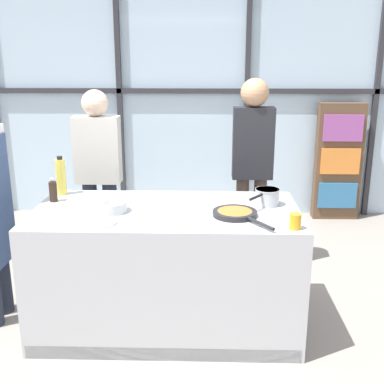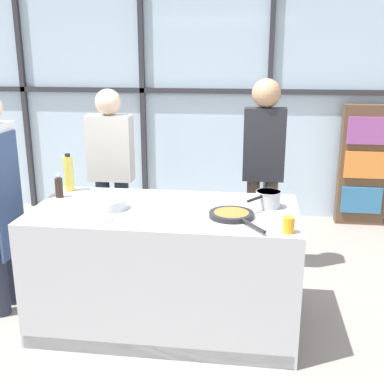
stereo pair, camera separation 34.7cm
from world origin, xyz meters
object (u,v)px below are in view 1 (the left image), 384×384
object	(u,v)px
white_plate	(99,223)
mixing_bowl	(111,206)
frying_pan	(236,213)
saucepan	(267,196)
oil_bottle	(61,177)
spectator_center_left	(252,159)
juice_glass_near	(295,221)
spectator_far_left	(98,169)
pepper_grinder	(53,191)

from	to	relation	value
white_plate	mixing_bowl	bearing A→B (deg)	83.23
frying_pan	saucepan	xyz separation A→B (m)	(0.24, 0.25, 0.05)
oil_bottle	white_plate	bearing A→B (deg)	-56.61
spectator_center_left	juice_glass_near	world-z (taller)	spectator_center_left
spectator_center_left	juice_glass_near	xyz separation A→B (m)	(0.14, -1.38, -0.09)
frying_pan	white_plate	bearing A→B (deg)	-168.84
spectator_far_left	oil_bottle	distance (m)	0.68
spectator_far_left	frying_pan	bearing A→B (deg)	136.01
spectator_center_left	frying_pan	distance (m)	1.17
white_plate	juice_glass_near	distance (m)	1.26
saucepan	oil_bottle	world-z (taller)	oil_bottle
mixing_bowl	pepper_grinder	xyz separation A→B (m)	(-0.47, 0.23, 0.04)
spectator_far_left	oil_bottle	xyz separation A→B (m)	(-0.14, -0.66, 0.10)
spectator_far_left	oil_bottle	size ratio (longest dim) A/B	5.50
white_plate	oil_bottle	world-z (taller)	oil_bottle
spectator_far_left	juice_glass_near	world-z (taller)	spectator_far_left
frying_pan	pepper_grinder	distance (m)	1.37
spectator_far_left	frying_pan	size ratio (longest dim) A/B	3.46
spectator_far_left	white_plate	distance (m)	1.35
saucepan	pepper_grinder	bearing A→B (deg)	178.49
saucepan	white_plate	size ratio (longest dim) A/B	1.28
saucepan	mixing_bowl	size ratio (longest dim) A/B	1.27
frying_pan	oil_bottle	distance (m)	1.42
mixing_bowl	juice_glass_near	distance (m)	1.26
white_plate	juice_glass_near	bearing A→B (deg)	-2.86
saucepan	white_plate	xyz separation A→B (m)	(-1.14, -0.43, -0.06)
spectator_center_left	juice_glass_near	size ratio (longest dim) A/B	17.52
mixing_bowl	juice_glass_near	world-z (taller)	juice_glass_near
pepper_grinder	juice_glass_near	size ratio (longest dim) A/B	1.83
spectator_far_left	juice_glass_near	bearing A→B (deg)	138.17
frying_pan	saucepan	distance (m)	0.36
spectator_far_left	saucepan	world-z (taller)	spectator_far_left
frying_pan	juice_glass_near	world-z (taller)	juice_glass_near
saucepan	white_plate	bearing A→B (deg)	-159.25
frying_pan	saucepan	size ratio (longest dim) A/B	1.67
spectator_far_left	pepper_grinder	xyz separation A→B (m)	(-0.15, -0.85, 0.03)
spectator_center_left	saucepan	world-z (taller)	spectator_center_left
frying_pan	pepper_grinder	xyz separation A→B (m)	(-1.34, 0.30, 0.06)
frying_pan	mixing_bowl	bearing A→B (deg)	175.35
spectator_center_left	oil_bottle	bearing A→B (deg)	23.19
spectator_far_left	frying_pan	world-z (taller)	spectator_far_left
spectator_far_left	mixing_bowl	xyz separation A→B (m)	(0.32, -1.07, -0.01)
mixing_bowl	pepper_grinder	world-z (taller)	pepper_grinder
spectator_center_left	oil_bottle	world-z (taller)	spectator_center_left
white_plate	pepper_grinder	size ratio (longest dim) A/B	1.22
pepper_grinder	juice_glass_near	distance (m)	1.78
oil_bottle	pepper_grinder	size ratio (longest dim) A/B	1.64
juice_glass_near	spectator_far_left	bearing A→B (deg)	138.17
white_plate	juice_glass_near	xyz separation A→B (m)	(1.25, -0.06, 0.04)
spectator_far_left	spectator_center_left	distance (m)	1.40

